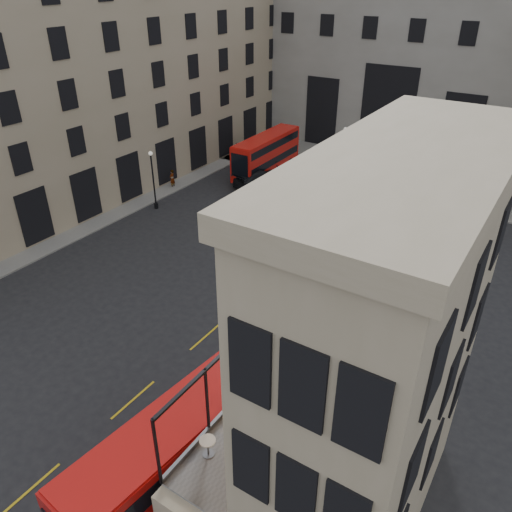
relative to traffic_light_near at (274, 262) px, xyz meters
The scene contains 31 objects.
ground 12.28m from the traffic_light_near, 85.24° to the right, with size 140.00×140.00×0.00m, color black.
host_building_main 17.11m from the traffic_light_near, 47.61° to the right, with size 7.26×11.40×15.10m.
host_frontage 14.15m from the traffic_light_near, 57.99° to the right, with size 3.00×11.00×4.50m, color tan.
cafe_floor 14.31m from the traffic_light_near, 57.99° to the right, with size 3.00×10.00×0.10m, color slate.
building_left 28.61m from the traffic_light_near, 162.87° to the left, with size 14.60×50.60×22.00m.
gateway 36.87m from the traffic_light_near, 96.34° to the left, with size 35.00×10.60×18.00m.
pavement_far 26.58m from the traffic_light_near, 100.89° to the left, with size 40.00×12.00×0.12m, color slate.
pavement_left 21.13m from the traffic_light_near, behind, with size 8.00×48.00×0.12m, color slate.
traffic_light_near is the anchor object (origin of this frame).
traffic_light_far 21.26m from the traffic_light_near, 131.19° to the left, with size 0.16×0.20×3.80m.
street_lamp_a 17.09m from the traffic_light_near, 159.44° to the left, with size 0.36×0.36×5.33m.
street_lamp_b 22.56m from the traffic_light_near, 102.80° to the left, with size 0.36×0.36×5.33m.
bus_near 14.69m from the traffic_light_near, 72.16° to the right, with size 3.62×11.25×4.41m.
bus_far 22.70m from the traffic_light_near, 122.93° to the left, with size 2.53×10.19×4.05m.
car_a 10.67m from the traffic_light_near, 134.15° to the left, with size 1.65×4.10×1.40m, color #AAACB3.
car_b 16.77m from the traffic_light_near, 87.21° to the left, with size 1.58×4.52×1.49m, color #B0100A.
car_c 19.48m from the traffic_light_near, 125.51° to the left, with size 2.29×5.63×1.63m, color black.
bicycle 7.41m from the traffic_light_near, 89.88° to the left, with size 0.65×1.86×0.98m, color gray.
cyclist 3.52m from the traffic_light_near, 152.15° to the left, with size 0.56×0.37×1.55m, color yellow.
pedestrian_a 28.06m from the traffic_light_near, 124.45° to the left, with size 0.91×0.71×1.88m, color gray.
pedestrian_b 22.29m from the traffic_light_near, 120.78° to the left, with size 1.09×0.63×1.69m, color gray.
pedestrian_c 18.41m from the traffic_light_near, 83.41° to the left, with size 0.99×0.41×1.70m, color gray.
pedestrian_d 18.78m from the traffic_light_near, 68.69° to the left, with size 0.76×0.50×1.56m, color gray.
pedestrian_e 20.92m from the traffic_light_near, 149.59° to the left, with size 0.68×0.45×1.86m, color gray.
cafe_table_near 16.88m from the traffic_light_near, 66.70° to the right, with size 0.56×0.56×0.70m.
cafe_table_mid 13.88m from the traffic_light_near, 61.42° to the right, with size 0.66×0.66×0.83m.
cafe_table_far 12.10m from the traffic_light_near, 56.15° to the right, with size 0.59×0.59×0.73m.
cafe_chair_a 17.64m from the traffic_light_near, 60.44° to the right, with size 0.52×0.52×0.95m.
cafe_chair_b 14.81m from the traffic_light_near, 54.57° to the right, with size 0.49×0.49×0.81m.
cafe_chair_c 15.09m from the traffic_light_near, 55.28° to the right, with size 0.47×0.47×0.86m.
cafe_chair_d 12.22m from the traffic_light_near, 44.35° to the right, with size 0.48×0.48×0.85m.
Camera 1 is at (13.06, -11.92, 18.87)m, focal length 35.00 mm.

